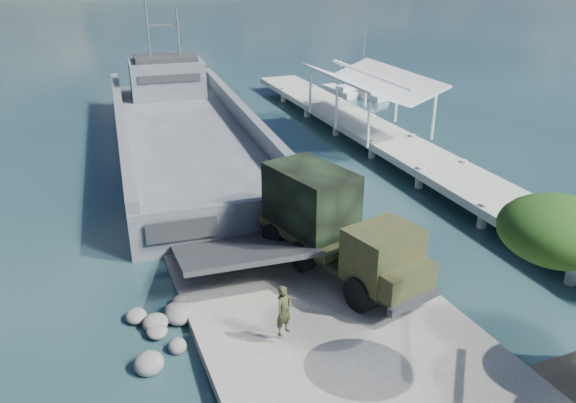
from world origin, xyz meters
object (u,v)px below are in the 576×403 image
object	(u,v)px
pier	(374,124)
landing_craft	(186,140)
soldier	(284,320)
sailboat_far	(363,93)
military_truck	(333,225)
sailboat_near	(341,91)

from	to	relation	value
pier	landing_craft	xyz separation A→B (m)	(-13.73, 3.25, -0.70)
pier	soldier	world-z (taller)	pier
landing_craft	sailboat_far	world-z (taller)	landing_craft
military_truck	landing_craft	bearing A→B (deg)	82.68
sailboat_near	military_truck	bearing A→B (deg)	-122.50
sailboat_near	sailboat_far	size ratio (longest dim) A/B	0.87
military_truck	soldier	distance (m)	5.89
landing_craft	sailboat_far	bearing A→B (deg)	32.02
military_truck	sailboat_far	world-z (taller)	sailboat_far
landing_craft	pier	bearing A→B (deg)	-9.55
sailboat_far	military_truck	bearing A→B (deg)	-139.92
military_truck	sailboat_far	bearing A→B (deg)	44.97
military_truck	sailboat_near	world-z (taller)	sailboat_near
military_truck	soldier	xyz separation A→B (m)	(-3.89, -4.28, -1.11)
landing_craft	sailboat_near	distance (m)	22.65
sailboat_far	pier	bearing A→B (deg)	-134.83
pier	sailboat_near	xyz separation A→B (m)	(5.02, 15.94, -1.27)
landing_craft	soldier	distance (m)	23.94
military_truck	sailboat_near	size ratio (longest dim) A/B	1.52
military_truck	sailboat_near	distance (m)	36.21
pier	landing_craft	distance (m)	14.13
soldier	sailboat_far	size ratio (longest dim) A/B	0.27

